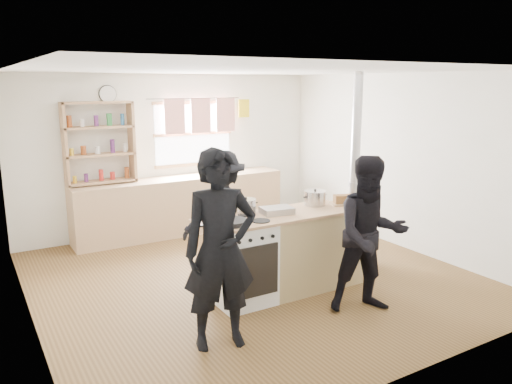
% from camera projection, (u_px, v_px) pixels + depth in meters
% --- Properties ---
extents(ground, '(5.00, 5.00, 0.01)m').
position_uv_depth(ground, '(252.00, 277.00, 6.20)').
color(ground, brown).
rests_on(ground, ground).
extents(back_counter, '(3.40, 0.55, 0.90)m').
position_uv_depth(back_counter, '(182.00, 205.00, 7.96)').
color(back_counter, tan).
rests_on(back_counter, ground).
extents(shelving_unit, '(1.00, 0.28, 1.20)m').
position_uv_depth(shelving_unit, '(99.00, 143.00, 7.24)').
color(shelving_unit, tan).
rests_on(shelving_unit, back_counter).
extents(thermos, '(0.10, 0.10, 0.30)m').
position_uv_depth(thermos, '(233.00, 163.00, 8.30)').
color(thermos, silver).
rests_on(thermos, back_counter).
extents(cooking_island, '(1.97, 0.64, 0.93)m').
position_uv_depth(cooking_island, '(287.00, 252.00, 5.71)').
color(cooking_island, white).
rests_on(cooking_island, ground).
extents(skillet_greens, '(0.37, 0.37, 0.05)m').
position_uv_depth(skillet_greens, '(231.00, 222.00, 5.14)').
color(skillet_greens, black).
rests_on(skillet_greens, cooking_island).
extents(roast_tray, '(0.38, 0.30, 0.07)m').
position_uv_depth(roast_tray, '(277.00, 210.00, 5.57)').
color(roast_tray, silver).
rests_on(roast_tray, cooking_island).
extents(stockpot_stove, '(0.23, 0.23, 0.19)m').
position_uv_depth(stockpot_stove, '(246.00, 206.00, 5.57)').
color(stockpot_stove, '#BBBBBD').
rests_on(stockpot_stove, cooking_island).
extents(stockpot_counter, '(0.26, 0.26, 0.20)m').
position_uv_depth(stockpot_counter, '(315.00, 198.00, 5.94)').
color(stockpot_counter, '#B7B7B9').
rests_on(stockpot_counter, cooking_island).
extents(bread_board, '(0.33, 0.28, 0.12)m').
position_uv_depth(bread_board, '(343.00, 201.00, 5.97)').
color(bread_board, tan).
rests_on(bread_board, cooking_island).
extents(flue_heater, '(0.35, 0.35, 2.50)m').
position_uv_depth(flue_heater, '(353.00, 217.00, 6.47)').
color(flue_heater, black).
rests_on(flue_heater, ground).
extents(person_near_left, '(0.74, 0.56, 1.82)m').
position_uv_depth(person_near_left, '(220.00, 250.00, 4.41)').
color(person_near_left, black).
rests_on(person_near_left, ground).
extents(person_near_right, '(0.97, 0.87, 1.65)m').
position_uv_depth(person_near_right, '(370.00, 235.00, 5.14)').
color(person_near_right, black).
rests_on(person_near_right, ground).
extents(person_far, '(1.08, 0.72, 1.56)m').
position_uv_depth(person_far, '(223.00, 214.00, 6.13)').
color(person_far, black).
rests_on(person_far, ground).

